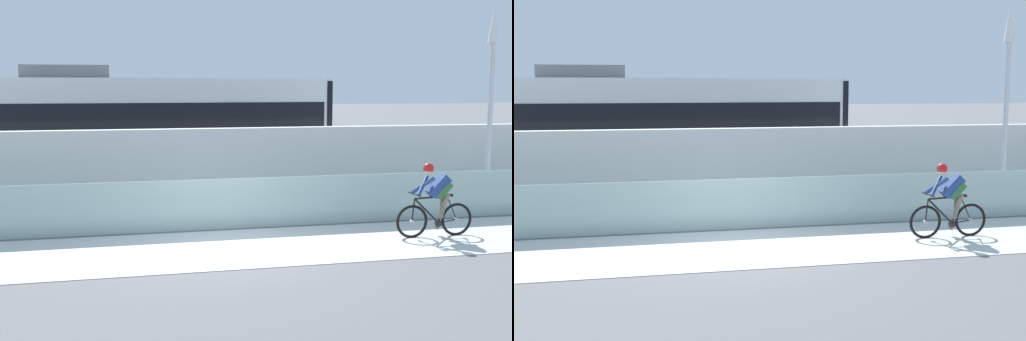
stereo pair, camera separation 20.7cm
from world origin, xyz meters
TOP-DOWN VIEW (x-y plane):
  - ground_plane at (0.00, 0.00)m, footprint 200.00×200.00m
  - bike_path_deck at (0.00, 0.00)m, footprint 32.00×3.20m
  - glass_parapet at (0.00, 1.85)m, footprint 32.00×0.05m
  - concrete_barrier_wall at (0.00, 3.65)m, footprint 32.00×0.36m
  - tram_rail_near at (0.00, 6.13)m, footprint 32.00×0.08m
  - tram_rail_far at (0.00, 7.57)m, footprint 32.00×0.08m
  - tram at (-1.45, 6.85)m, footprint 11.06×2.54m
  - cyclist_on_bike at (4.45, 0.00)m, footprint 1.77×0.58m
  - lamp_post_antenna at (7.05, 2.15)m, footprint 0.28×0.28m

SIDE VIEW (x-z plane):
  - ground_plane at x=0.00m, z-range 0.00..0.00m
  - tram_rail_near at x=0.00m, z-range 0.00..0.01m
  - tram_rail_far at x=0.00m, z-range 0.00..0.01m
  - bike_path_deck at x=0.00m, z-range 0.00..0.01m
  - glass_parapet at x=0.00m, z-range 0.00..1.15m
  - cyclist_on_bike at x=4.45m, z-range -0.02..1.59m
  - concrete_barrier_wall at x=0.00m, z-range 0.00..2.18m
  - tram at x=-1.45m, z-range -0.01..3.80m
  - lamp_post_antenna at x=7.05m, z-range 0.69..5.89m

